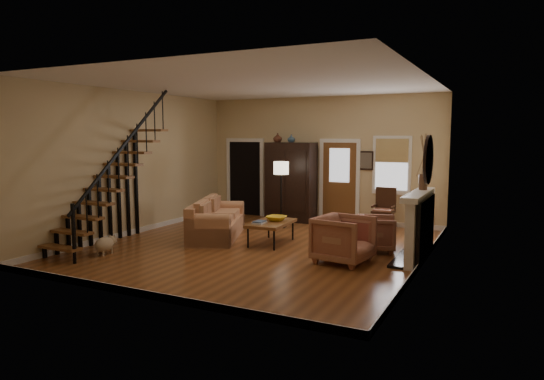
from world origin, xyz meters
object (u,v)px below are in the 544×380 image
at_px(coffee_table, 271,233).
at_px(armchair_right, 376,233).
at_px(armoire, 291,182).
at_px(floor_lamp, 281,195).
at_px(armchair_left, 344,239).
at_px(side_chair, 384,209).
at_px(sofa, 217,220).

relative_size(coffee_table, armchair_right, 1.59).
distance_m(armoire, floor_lamp, 1.02).
bearing_deg(floor_lamp, armoire, 99.93).
xyz_separation_m(armoire, armchair_left, (2.63, -3.54, -0.62)).
bearing_deg(side_chair, floor_lamp, -161.84).
xyz_separation_m(armchair_left, armchair_right, (0.29, 1.14, -0.07)).
height_order(coffee_table, side_chair, side_chair).
relative_size(sofa, coffee_table, 1.75).
bearing_deg(coffee_table, floor_lamp, 108.98).
distance_m(floor_lamp, side_chair, 2.52).
height_order(coffee_table, armchair_right, armchair_right).
bearing_deg(armoire, side_chair, -4.48).
distance_m(armoire, coffee_table, 2.97).
bearing_deg(sofa, coffee_table, -21.29).
relative_size(armoire, floor_lamp, 1.28).
height_order(sofa, floor_lamp, floor_lamp).
height_order(floor_lamp, side_chair, floor_lamp).
bearing_deg(coffee_table, armoire, 105.84).
bearing_deg(floor_lamp, armchair_left, -46.07).
bearing_deg(coffee_table, sofa, -179.67).
bearing_deg(coffee_table, armchair_right, 9.38).
bearing_deg(armchair_right, coffee_table, 83.95).
distance_m(armoire, side_chair, 2.61).
bearing_deg(sofa, armoire, 56.50).
xyz_separation_m(sofa, side_chair, (3.13, 2.55, 0.11)).
distance_m(coffee_table, floor_lamp, 1.96).
relative_size(sofa, side_chair, 2.12).
height_order(armoire, armchair_right, armoire).
relative_size(armchair_left, floor_lamp, 0.57).
height_order(armoire, side_chair, armoire).
bearing_deg(floor_lamp, armchair_right, -27.12).
xyz_separation_m(coffee_table, armchair_right, (2.15, 0.35, 0.12)).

